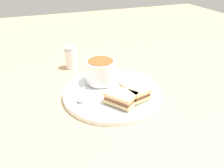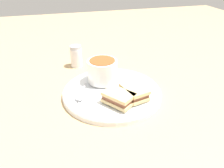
{
  "view_description": "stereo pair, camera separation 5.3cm",
  "coord_description": "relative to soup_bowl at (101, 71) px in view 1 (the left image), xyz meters",
  "views": [
    {
      "loc": [
        -0.2,
        -0.54,
        0.37
      ],
      "look_at": [
        0.0,
        0.0,
        0.04
      ],
      "focal_mm": 35.0,
      "sensor_mm": 36.0,
      "label": 1
    },
    {
      "loc": [
        -0.15,
        -0.56,
        0.37
      ],
      "look_at": [
        0.0,
        0.0,
        0.04
      ],
      "focal_mm": 35.0,
      "sensor_mm": 36.0,
      "label": 2
    }
  ],
  "objects": [
    {
      "name": "sandwich_half_far",
      "position": [
        0.07,
        -0.12,
        -0.02
      ],
      "size": [
        0.08,
        0.1,
        0.03
      ],
      "rotation": [
        0.0,
        0.0,
        4.95
      ],
      "color": "#DBBC7F",
      "rests_on": "plate"
    },
    {
      "name": "spoon",
      "position": [
        -0.09,
        -0.08,
        -0.03
      ],
      "size": [
        0.05,
        0.1,
        0.01
      ],
      "rotation": [
        0.0,
        0.0,
        10.64
      ],
      "color": "silver",
      "rests_on": "plate"
    },
    {
      "name": "plate",
      "position": [
        0.01,
        -0.07,
        -0.05
      ],
      "size": [
        0.3,
        0.3,
        0.02
      ],
      "color": "white",
      "rests_on": "ground_plane"
    },
    {
      "name": "sandwich_half_near",
      "position": [
        0.01,
        -0.14,
        -0.02
      ],
      "size": [
        0.1,
        0.1,
        0.03
      ],
      "rotation": [
        0.0,
        0.0,
        5.36
      ],
      "color": "#DBBC7F",
      "rests_on": "plate"
    },
    {
      "name": "soup_bowl",
      "position": [
        0.0,
        0.0,
        0.0
      ],
      "size": [
        0.1,
        0.1,
        0.07
      ],
      "color": "white",
      "rests_on": "plate"
    },
    {
      "name": "ground_plane",
      "position": [
        0.01,
        -0.07,
        -0.06
      ],
      "size": [
        2.4,
        2.4,
        0.0
      ],
      "primitive_type": "plane",
      "color": "tan"
    },
    {
      "name": "salt_shaker",
      "position": [
        -0.06,
        0.17,
        -0.01
      ],
      "size": [
        0.05,
        0.05,
        0.08
      ],
      "color": "silver",
      "rests_on": "ground_plane"
    }
  ]
}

